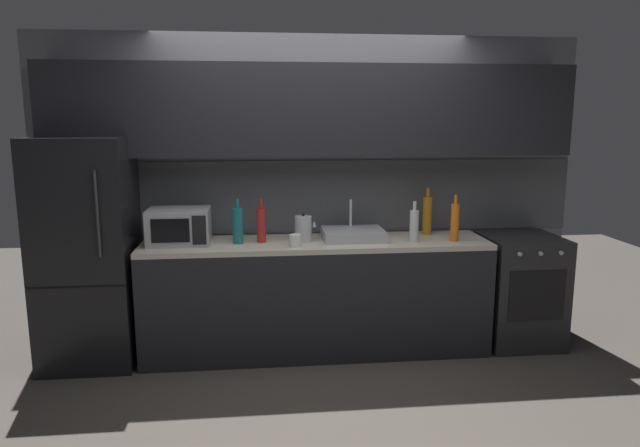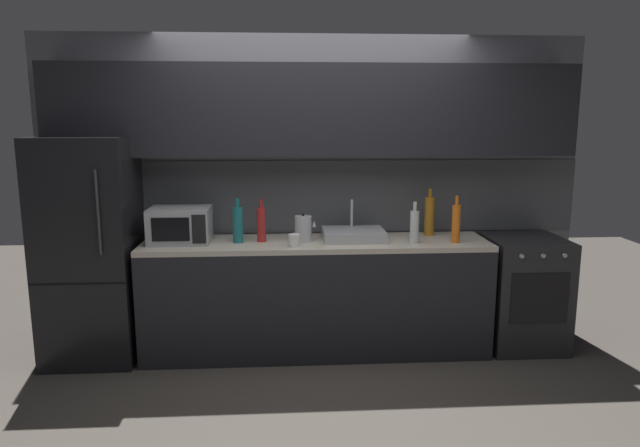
{
  "view_description": "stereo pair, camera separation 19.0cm",
  "coord_description": "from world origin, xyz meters",
  "px_view_note": "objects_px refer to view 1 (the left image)",
  "views": [
    {
      "loc": [
        -0.44,
        -3.46,
        1.86
      ],
      "look_at": [
        0.03,
        0.9,
        1.04
      ],
      "focal_mm": 32.34,
      "sensor_mm": 36.0,
      "label": 1
    },
    {
      "loc": [
        -0.25,
        -3.48,
        1.86
      ],
      "look_at": [
        0.03,
        0.9,
        1.04
      ],
      "focal_mm": 32.34,
      "sensor_mm": 36.0,
      "label": 2
    }
  ],
  "objects_px": {
    "oven_range": "(519,290)",
    "mug_white": "(295,241)",
    "kettle": "(303,229)",
    "wine_bottle_clear": "(414,225)",
    "wine_bottle_amber": "(427,215)",
    "refrigerator": "(87,252)",
    "wine_bottle_orange": "(455,222)",
    "wine_bottle_red": "(261,224)",
    "microwave": "(179,226)",
    "wine_bottle_teal": "(238,225)"
  },
  "relations": [
    {
      "from": "wine_bottle_clear",
      "to": "wine_bottle_amber",
      "type": "bearing_deg",
      "value": 56.03
    },
    {
      "from": "microwave",
      "to": "wine_bottle_clear",
      "type": "distance_m",
      "value": 1.79
    },
    {
      "from": "kettle",
      "to": "wine_bottle_red",
      "type": "xyz_separation_m",
      "value": [
        -0.32,
        0.02,
        0.04
      ]
    },
    {
      "from": "wine_bottle_clear",
      "to": "oven_range",
      "type": "bearing_deg",
      "value": 7.11
    },
    {
      "from": "microwave",
      "to": "refrigerator",
      "type": "bearing_deg",
      "value": -178.45
    },
    {
      "from": "wine_bottle_orange",
      "to": "wine_bottle_teal",
      "type": "xyz_separation_m",
      "value": [
        -1.67,
        0.1,
        -0.01
      ]
    },
    {
      "from": "refrigerator",
      "to": "kettle",
      "type": "height_order",
      "value": "refrigerator"
    },
    {
      "from": "refrigerator",
      "to": "microwave",
      "type": "height_order",
      "value": "refrigerator"
    },
    {
      "from": "refrigerator",
      "to": "wine_bottle_amber",
      "type": "distance_m",
      "value": 2.67
    },
    {
      "from": "wine_bottle_orange",
      "to": "wine_bottle_teal",
      "type": "height_order",
      "value": "wine_bottle_orange"
    },
    {
      "from": "wine_bottle_amber",
      "to": "wine_bottle_orange",
      "type": "bearing_deg",
      "value": -63.9
    },
    {
      "from": "wine_bottle_orange",
      "to": "wine_bottle_red",
      "type": "bearing_deg",
      "value": 175.14
    },
    {
      "from": "refrigerator",
      "to": "wine_bottle_orange",
      "type": "distance_m",
      "value": 2.8
    },
    {
      "from": "wine_bottle_orange",
      "to": "mug_white",
      "type": "bearing_deg",
      "value": -176.94
    },
    {
      "from": "kettle",
      "to": "wine_bottle_red",
      "type": "distance_m",
      "value": 0.33
    },
    {
      "from": "refrigerator",
      "to": "microwave",
      "type": "distance_m",
      "value": 0.7
    },
    {
      "from": "kettle",
      "to": "wine_bottle_clear",
      "type": "xyz_separation_m",
      "value": [
        0.85,
        -0.1,
        0.03
      ]
    },
    {
      "from": "refrigerator",
      "to": "wine_bottle_red",
      "type": "relative_size",
      "value": 5.12
    },
    {
      "from": "wine_bottle_clear",
      "to": "mug_white",
      "type": "height_order",
      "value": "wine_bottle_clear"
    },
    {
      "from": "wine_bottle_amber",
      "to": "wine_bottle_clear",
      "type": "xyz_separation_m",
      "value": [
        -0.19,
        -0.28,
        -0.03
      ]
    },
    {
      "from": "wine_bottle_orange",
      "to": "mug_white",
      "type": "relative_size",
      "value": 3.82
    },
    {
      "from": "wine_bottle_amber",
      "to": "refrigerator",
      "type": "bearing_deg",
      "value": -176.6
    },
    {
      "from": "wine_bottle_teal",
      "to": "wine_bottle_clear",
      "type": "distance_m",
      "value": 1.35
    },
    {
      "from": "kettle",
      "to": "wine_bottle_amber",
      "type": "xyz_separation_m",
      "value": [
        1.03,
        0.17,
        0.06
      ]
    },
    {
      "from": "oven_range",
      "to": "mug_white",
      "type": "height_order",
      "value": "mug_white"
    },
    {
      "from": "refrigerator",
      "to": "wine_bottle_clear",
      "type": "bearing_deg",
      "value": -2.74
    },
    {
      "from": "oven_range",
      "to": "wine_bottle_clear",
      "type": "distance_m",
      "value": 1.11
    },
    {
      "from": "oven_range",
      "to": "wine_bottle_red",
      "type": "height_order",
      "value": "wine_bottle_red"
    },
    {
      "from": "wine_bottle_orange",
      "to": "wine_bottle_red",
      "type": "height_order",
      "value": "wine_bottle_orange"
    },
    {
      "from": "microwave",
      "to": "wine_bottle_red",
      "type": "bearing_deg",
      "value": -1.14
    },
    {
      "from": "wine_bottle_red",
      "to": "mug_white",
      "type": "bearing_deg",
      "value": -37.96
    },
    {
      "from": "refrigerator",
      "to": "wine_bottle_amber",
      "type": "relative_size",
      "value": 4.47
    },
    {
      "from": "oven_range",
      "to": "wine_bottle_amber",
      "type": "distance_m",
      "value": 0.98
    },
    {
      "from": "wine_bottle_amber",
      "to": "wine_bottle_red",
      "type": "bearing_deg",
      "value": -173.61
    },
    {
      "from": "wine_bottle_orange",
      "to": "wine_bottle_clear",
      "type": "relative_size",
      "value": 1.14
    },
    {
      "from": "kettle",
      "to": "wine_bottle_red",
      "type": "height_order",
      "value": "wine_bottle_red"
    },
    {
      "from": "kettle",
      "to": "wine_bottle_clear",
      "type": "height_order",
      "value": "wine_bottle_clear"
    },
    {
      "from": "wine_bottle_red",
      "to": "oven_range",
      "type": "bearing_deg",
      "value": -0.2
    },
    {
      "from": "mug_white",
      "to": "wine_bottle_clear",
      "type": "bearing_deg",
      "value": 4.27
    },
    {
      "from": "wine_bottle_orange",
      "to": "wine_bottle_teal",
      "type": "bearing_deg",
      "value": 176.48
    },
    {
      "from": "wine_bottle_orange",
      "to": "wine_bottle_red",
      "type": "xyz_separation_m",
      "value": [
        -1.49,
        0.13,
        -0.01
      ]
    },
    {
      "from": "kettle",
      "to": "wine_bottle_clear",
      "type": "bearing_deg",
      "value": -6.88
    },
    {
      "from": "wine_bottle_clear",
      "to": "kettle",
      "type": "bearing_deg",
      "value": 173.12
    },
    {
      "from": "wine_bottle_orange",
      "to": "oven_range",
      "type": "bearing_deg",
      "value": 10.97
    },
    {
      "from": "refrigerator",
      "to": "mug_white",
      "type": "relative_size",
      "value": 18.06
    },
    {
      "from": "wine_bottle_red",
      "to": "mug_white",
      "type": "height_order",
      "value": "wine_bottle_red"
    },
    {
      "from": "oven_range",
      "to": "mug_white",
      "type": "bearing_deg",
      "value": -174.29
    },
    {
      "from": "wine_bottle_amber",
      "to": "wine_bottle_red",
      "type": "height_order",
      "value": "wine_bottle_amber"
    },
    {
      "from": "microwave",
      "to": "wine_bottle_clear",
      "type": "relative_size",
      "value": 1.45
    },
    {
      "from": "wine_bottle_red",
      "to": "refrigerator",
      "type": "bearing_deg",
      "value": -179.73
    }
  ]
}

